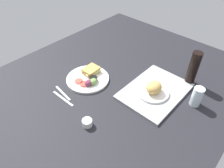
# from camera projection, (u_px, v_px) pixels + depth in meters

# --- Properties ---
(ground_plane) EXTENTS (1.90, 1.50, 0.03)m
(ground_plane) POSITION_uv_depth(u_px,v_px,m) (111.00, 87.00, 1.39)
(ground_plane) COLOR black
(serving_tray) EXTENTS (0.45, 0.33, 0.02)m
(serving_tray) POSITION_uv_depth(u_px,v_px,m) (155.00, 91.00, 1.32)
(serving_tray) COLOR #9EA0A3
(serving_tray) RESTS_ON ground_plane
(bread_plate_near) EXTENTS (0.20, 0.20, 0.09)m
(bread_plate_near) POSITION_uv_depth(u_px,v_px,m) (153.00, 89.00, 1.28)
(bread_plate_near) COLOR white
(bread_plate_near) RESTS_ON serving_tray
(plate_with_salad) EXTENTS (0.29, 0.29, 0.05)m
(plate_with_salad) POSITION_uv_depth(u_px,v_px,m) (89.00, 78.00, 1.41)
(plate_with_salad) COLOR white
(plate_with_salad) RESTS_ON ground_plane
(drinking_glass) EXTENTS (0.06, 0.06, 0.13)m
(drinking_glass) POSITION_uv_depth(u_px,v_px,m) (197.00, 97.00, 1.21)
(drinking_glass) COLOR silver
(drinking_glass) RESTS_ON ground_plane
(soda_bottle) EXTENTS (0.06, 0.06, 0.24)m
(soda_bottle) POSITION_uv_depth(u_px,v_px,m) (193.00, 68.00, 1.32)
(soda_bottle) COLOR black
(soda_bottle) RESTS_ON ground_plane
(espresso_cup) EXTENTS (0.06, 0.06, 0.04)m
(espresso_cup) POSITION_uv_depth(u_px,v_px,m) (87.00, 123.00, 1.12)
(espresso_cup) COLOR silver
(espresso_cup) RESTS_ON ground_plane
(fork) EXTENTS (0.03, 0.17, 0.01)m
(fork) POSITION_uv_depth(u_px,v_px,m) (63.00, 93.00, 1.32)
(fork) COLOR #B7B7BC
(fork) RESTS_ON ground_plane
(knife) EXTENTS (0.02, 0.19, 0.01)m
(knife) POSITION_uv_depth(u_px,v_px,m) (63.00, 98.00, 1.28)
(knife) COLOR #B7B7BC
(knife) RESTS_ON ground_plane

